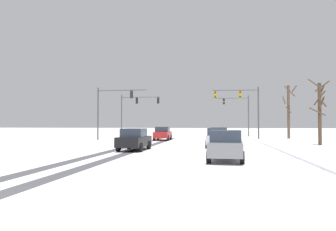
% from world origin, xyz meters
% --- Properties ---
extents(ground_plane, '(300.00, 300.00, 0.00)m').
position_xyz_m(ground_plane, '(0.00, 0.00, 0.00)').
color(ground_plane, white).
extents(wheel_track_left_lane, '(0.79, 38.75, 0.01)m').
position_xyz_m(wheel_track_left_lane, '(-2.77, 17.61, 0.00)').
color(wheel_track_left_lane, '#4C4C51').
rests_on(wheel_track_left_lane, ground).
extents(wheel_track_right_lane, '(0.76, 38.75, 0.01)m').
position_xyz_m(wheel_track_right_lane, '(-1.15, 17.61, 0.00)').
color(wheel_track_right_lane, '#4C4C51').
rests_on(wheel_track_right_lane, ground).
extents(sidewalk_kerb_right, '(4.00, 38.75, 0.12)m').
position_xyz_m(sidewalk_kerb_right, '(11.21, 15.85, 0.06)').
color(sidewalk_kerb_right, white).
rests_on(sidewalk_kerb_right, ground).
extents(traffic_signal_far_left, '(6.16, 0.46, 6.50)m').
position_xyz_m(traffic_signal_far_left, '(-7.69, 41.28, 4.65)').
color(traffic_signal_far_left, '#47474C').
rests_on(traffic_signal_far_left, ground).
extents(traffic_signal_near_right, '(5.55, 0.70, 6.50)m').
position_xyz_m(traffic_signal_near_right, '(7.92, 33.08, 4.62)').
color(traffic_signal_near_right, '#47474C').
rests_on(traffic_signal_near_right, ground).
extents(traffic_signal_far_right, '(5.60, 0.51, 6.50)m').
position_xyz_m(traffic_signal_far_right, '(8.31, 45.16, 4.40)').
color(traffic_signal_far_right, '#47474C').
rests_on(traffic_signal_far_right, ground).
extents(traffic_signal_near_left, '(6.28, 0.38, 6.50)m').
position_xyz_m(traffic_signal_near_left, '(-8.08, 31.19, 4.44)').
color(traffic_signal_near_left, '#47474C').
rests_on(traffic_signal_near_left, ground).
extents(car_red_lead, '(1.88, 4.12, 1.62)m').
position_xyz_m(car_red_lead, '(-1.64, 31.22, 0.82)').
color(car_red_lead, red).
rests_on(car_red_lead, ground).
extents(car_yellow_cab_second, '(1.91, 4.14, 1.62)m').
position_xyz_m(car_yellow_cab_second, '(4.96, 25.74, 0.82)').
color(car_yellow_cab_second, yellow).
rests_on(car_yellow_cab_second, ground).
extents(car_silver_third, '(1.89, 4.13, 1.62)m').
position_xyz_m(car_silver_third, '(4.81, 20.36, 0.82)').
color(car_silver_third, '#B7BABF').
rests_on(car_silver_third, ground).
extents(car_black_fourth, '(1.90, 4.13, 1.62)m').
position_xyz_m(car_black_fourth, '(-1.27, 16.36, 0.82)').
color(car_black_fourth, black).
rests_on(car_black_fourth, ground).
extents(car_grey_fifth, '(2.01, 4.19, 1.62)m').
position_xyz_m(car_grey_fifth, '(5.24, 10.54, 0.82)').
color(car_grey_fifth, slate).
rests_on(car_grey_fifth, ground).
extents(bare_tree_sidewalk_mid, '(1.99, 2.00, 6.22)m').
position_xyz_m(bare_tree_sidewalk_mid, '(14.25, 24.71, 3.21)').
color(bare_tree_sidewalk_mid, '#4C3828').
rests_on(bare_tree_sidewalk_mid, ground).
extents(bare_tree_sidewalk_far, '(1.65, 1.71, 7.18)m').
position_xyz_m(bare_tree_sidewalk_far, '(14.43, 38.32, 3.91)').
color(bare_tree_sidewalk_far, brown).
rests_on(bare_tree_sidewalk_far, ground).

